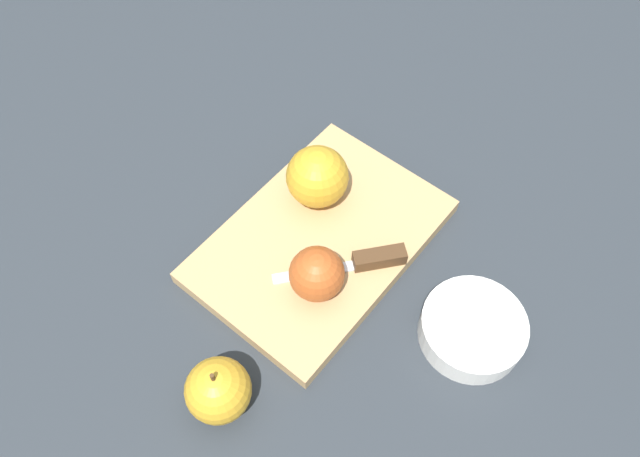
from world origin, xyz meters
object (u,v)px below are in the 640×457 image
object	(u,v)px
apple_half_left	(318,177)
apple_half_right	(317,274)
knife	(371,260)
apple_whole	(218,390)
bowl	(473,328)

from	to	relation	value
apple_half_left	apple_half_right	world-z (taller)	apple_half_left
apple_half_right	knife	xyz separation A→B (m)	(-0.08, 0.02, -0.03)
apple_whole	bowl	distance (m)	0.32
apple_half_right	apple_whole	distance (m)	0.18
apple_half_right	bowl	distance (m)	0.21
knife	apple_whole	bearing A→B (deg)	32.68
apple_whole	apple_half_left	bearing A→B (deg)	-152.53
apple_whole	bowl	size ratio (longest dim) A/B	0.68
apple_half_left	knife	xyz separation A→B (m)	(0.02, 0.13, -0.03)
apple_half_right	knife	size ratio (longest dim) A/B	0.44
bowl	apple_whole	bearing A→B (deg)	-25.56
knife	apple_half_left	bearing A→B (deg)	-68.62
apple_half_left	apple_whole	bearing A→B (deg)	-113.45
apple_whole	bowl	world-z (taller)	apple_whole
apple_half_right	apple_whole	size ratio (longest dim) A/B	0.79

